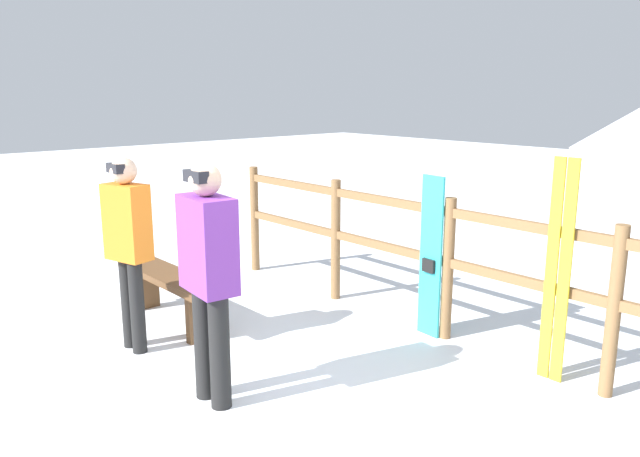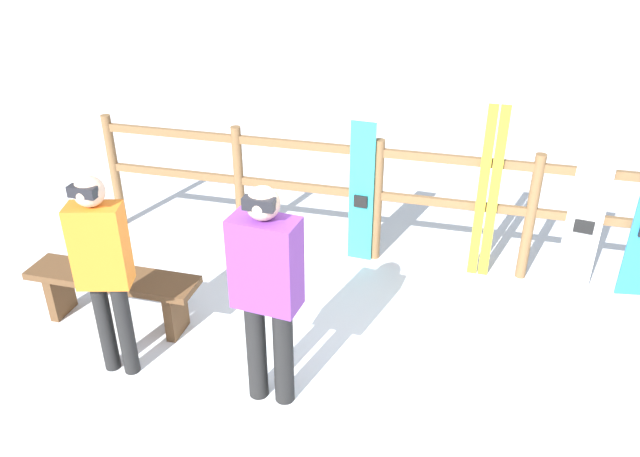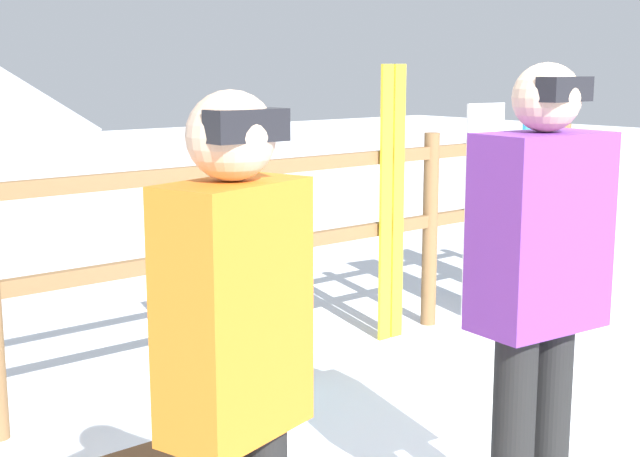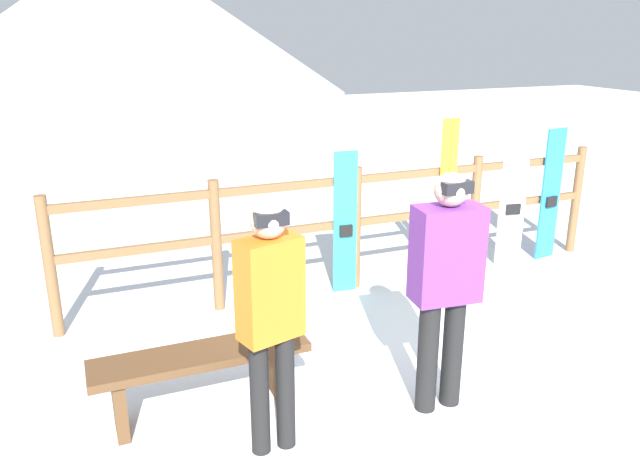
{
  "view_description": "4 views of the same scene",
  "coord_description": "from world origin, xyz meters",
  "px_view_note": "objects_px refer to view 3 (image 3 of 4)",
  "views": [
    {
      "loc": [
        3.19,
        -2.16,
        2.19
      ],
      "look_at": [
        -0.62,
        1.22,
        1.05
      ],
      "focal_mm": 35.0,
      "sensor_mm": 36.0,
      "label": 1
    },
    {
      "loc": [
        0.86,
        -3.31,
        3.31
      ],
      "look_at": [
        -0.35,
        1.28,
        0.75
      ],
      "focal_mm": 35.0,
      "sensor_mm": 36.0,
      "label": 2
    },
    {
      "loc": [
        -2.81,
        -1.76,
        1.7
      ],
      "look_at": [
        -0.26,
        1.27,
        0.98
      ],
      "focal_mm": 50.0,
      "sensor_mm": 36.0,
      "label": 3
    },
    {
      "loc": [
        -2.63,
        -3.29,
        2.6
      ],
      "look_at": [
        -0.76,
        1.28,
        1.0
      ],
      "focal_mm": 35.0,
      "sensor_mm": 36.0,
      "label": 4
    }
  ],
  "objects_px": {
    "snowboard_white": "(483,211)",
    "snowboard_blue": "(531,199)",
    "person_purple": "(538,281)",
    "snowboard_cyan": "(234,251)",
    "person_orange": "(235,366)",
    "ski_pair_yellow": "(392,205)"
  },
  "relations": [
    {
      "from": "snowboard_white",
      "to": "snowboard_blue",
      "type": "relative_size",
      "value": 0.95
    },
    {
      "from": "person_purple",
      "to": "snowboard_cyan",
      "type": "xyz_separation_m",
      "value": [
        0.23,
        2.13,
        -0.27
      ]
    },
    {
      "from": "person_orange",
      "to": "snowboard_white",
      "type": "xyz_separation_m",
      "value": [
        3.53,
        2.14,
        -0.25
      ]
    },
    {
      "from": "person_purple",
      "to": "snowboard_blue",
      "type": "height_order",
      "value": "person_purple"
    },
    {
      "from": "snowboard_white",
      "to": "person_orange",
      "type": "bearing_deg",
      "value": -148.76
    },
    {
      "from": "person_orange",
      "to": "snowboard_cyan",
      "type": "relative_size",
      "value": 1.13
    },
    {
      "from": "snowboard_white",
      "to": "snowboard_blue",
      "type": "height_order",
      "value": "snowboard_blue"
    },
    {
      "from": "person_purple",
      "to": "ski_pair_yellow",
      "type": "distance_m",
      "value": 2.56
    },
    {
      "from": "person_purple",
      "to": "snowboard_cyan",
      "type": "height_order",
      "value": "person_purple"
    },
    {
      "from": "person_orange",
      "to": "person_purple",
      "type": "xyz_separation_m",
      "value": [
        1.24,
        0.01,
        0.02
      ]
    },
    {
      "from": "person_orange",
      "to": "snowboard_cyan",
      "type": "bearing_deg",
      "value": 55.52
    },
    {
      "from": "person_orange",
      "to": "ski_pair_yellow",
      "type": "height_order",
      "value": "ski_pair_yellow"
    },
    {
      "from": "person_orange",
      "to": "snowboard_blue",
      "type": "distance_m",
      "value": 4.6
    },
    {
      "from": "person_orange",
      "to": "snowboard_white",
      "type": "bearing_deg",
      "value": 31.24
    },
    {
      "from": "person_orange",
      "to": "snowboard_blue",
      "type": "height_order",
      "value": "person_orange"
    },
    {
      "from": "ski_pair_yellow",
      "to": "snowboard_white",
      "type": "xyz_separation_m",
      "value": [
        0.87,
        -0.0,
        -0.13
      ]
    },
    {
      "from": "person_purple",
      "to": "snowboard_blue",
      "type": "bearing_deg",
      "value": 37.03
    },
    {
      "from": "person_orange",
      "to": "snowboard_white",
      "type": "height_order",
      "value": "person_orange"
    },
    {
      "from": "ski_pair_yellow",
      "to": "snowboard_white",
      "type": "bearing_deg",
      "value": -0.23
    },
    {
      "from": "person_purple",
      "to": "ski_pair_yellow",
      "type": "height_order",
      "value": "person_purple"
    },
    {
      "from": "person_orange",
      "to": "person_purple",
      "type": "relative_size",
      "value": 0.96
    },
    {
      "from": "person_orange",
      "to": "ski_pair_yellow",
      "type": "distance_m",
      "value": 3.41
    }
  ]
}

